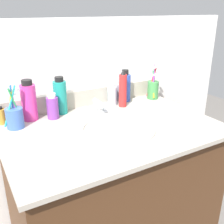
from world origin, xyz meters
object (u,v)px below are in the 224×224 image
bottle_gel_clear (112,95)px  bottle_oil_amber (1,116)px  bottle_cream_purple (53,107)px  bottle_shampoo_blue (125,87)px  soap_bar (140,101)px  bottle_soap_pink (29,101)px  bottle_spray_red (123,89)px  bottle_mouthwash_teal (60,97)px  cup_green (153,89)px  faucet (96,109)px  cup_blue_plastic (14,116)px

bottle_gel_clear → bottle_oil_amber: bearing=177.1°
bottle_cream_purple → bottle_shampoo_blue: 0.43m
bottle_cream_purple → soap_bar: bottle_cream_purple is taller
bottle_soap_pink → bottle_oil_amber: bottle_soap_pink is taller
bottle_spray_red → bottle_mouthwash_teal: size_ratio=1.08×
bottle_mouthwash_teal → cup_green: 0.54m
faucet → bottle_shampoo_blue: size_ratio=0.90×
faucet → bottle_oil_amber: same height
soap_bar → bottle_oil_amber: bearing=173.7°
bottle_soap_pink → bottle_shampoo_blue: (0.53, 0.01, -0.01)m
bottle_shampoo_blue → bottle_oil_amber: size_ratio=2.16×
bottle_mouthwash_teal → cup_green: cup_green is taller
bottle_oil_amber → bottle_gel_clear: bearing=-2.9°
bottle_mouthwash_teal → cup_green: size_ratio=0.93×
bottle_oil_amber → cup_green: bearing=-3.7°
bottle_soap_pink → bottle_mouthwash_teal: bottle_soap_pink is taller
bottle_shampoo_blue → cup_blue_plastic: 0.61m
bottle_soap_pink → bottle_gel_clear: 0.44m
faucet → bottle_oil_amber: 0.43m
bottle_oil_amber → bottle_cream_purple: bearing=-13.6°
bottle_mouthwash_teal → bottle_gel_clear: bottle_mouthwash_teal is taller
bottle_shampoo_blue → bottle_oil_amber: (-0.65, 0.01, -0.04)m
bottle_oil_amber → cup_blue_plastic: cup_blue_plastic is taller
faucet → bottle_mouthwash_teal: size_ratio=0.87×
cup_blue_plastic → bottle_oil_amber: bearing=120.7°
faucet → soap_bar: faucet is taller
soap_bar → bottle_soap_pink: bearing=174.0°
bottle_soap_pink → cup_blue_plastic: bearing=-143.6°
faucet → bottle_soap_pink: size_ratio=0.84×
bottle_mouthwash_teal → cup_blue_plastic: 0.24m
bottle_spray_red → bottle_oil_amber: size_ratio=2.43×
soap_bar → bottle_cream_purple: bearing=177.2°
cup_blue_plastic → soap_bar: 0.66m
bottle_spray_red → bottle_oil_amber: bottle_spray_red is taller
faucet → cup_green: cup_green is taller
bottle_oil_amber → cup_green: (0.81, -0.05, 0.02)m
bottle_oil_amber → faucet: bearing=-15.6°
bottle_shampoo_blue → bottle_cream_purple: bearing=-173.8°
bottle_soap_pink → bottle_oil_amber: bearing=172.7°
faucet → bottle_shampoo_blue: 0.27m
cup_blue_plastic → bottle_cream_purple: bearing=6.9°
bottle_soap_pink → cup_green: cup_green is taller
cup_blue_plastic → bottle_soap_pink: bearing=36.4°
bottle_mouthwash_teal → bottle_gel_clear: (0.28, -0.02, -0.03)m
bottle_cream_purple → cup_green: size_ratio=0.62×
bottle_soap_pink → bottle_cream_purple: bearing=-21.2°
bottle_mouthwash_teal → bottle_oil_amber: 0.28m
bottle_oil_amber → cup_blue_plastic: (0.04, -0.07, 0.02)m
bottle_gel_clear → bottle_spray_red: bearing=-54.9°
bottle_cream_purple → cup_green: 0.59m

